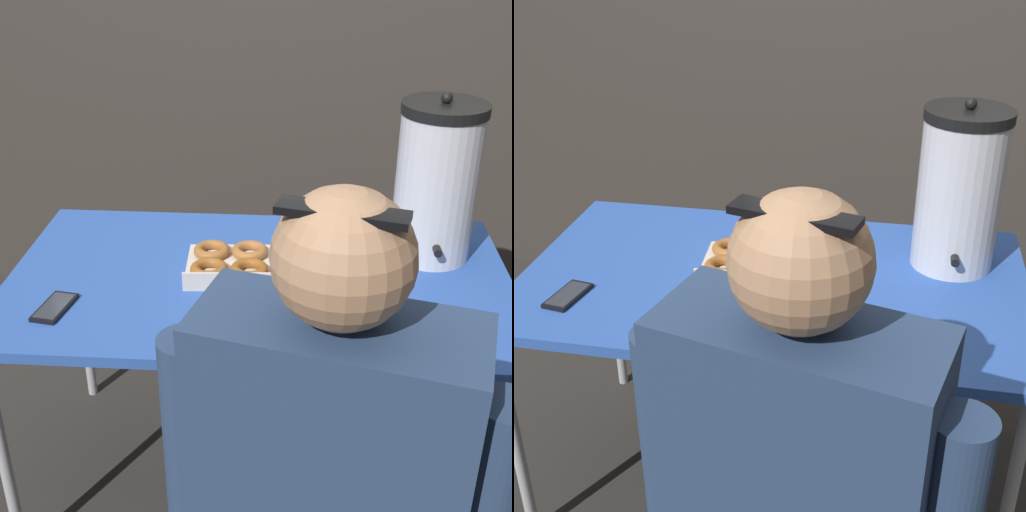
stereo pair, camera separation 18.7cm
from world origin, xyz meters
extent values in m
plane|color=#2D2B28|center=(0.00, 0.00, 0.00)|extent=(12.00, 12.00, 0.00)
cube|color=#2D56B2|center=(0.00, 0.00, 0.69)|extent=(1.34, 0.79, 0.03)
cylinder|color=#ADADB2|center=(-0.62, -0.35, 0.34)|extent=(0.03, 0.03, 0.67)
cylinder|color=#ADADB2|center=(0.62, -0.35, 0.34)|extent=(0.03, 0.03, 0.67)
cylinder|color=#ADADB2|center=(-0.62, 0.35, 0.34)|extent=(0.03, 0.03, 0.67)
cylinder|color=#ADADB2|center=(0.62, 0.35, 0.34)|extent=(0.03, 0.03, 0.67)
cube|color=beige|center=(-0.03, 0.04, 0.71)|extent=(0.36, 0.26, 0.02)
cube|color=beige|center=(-0.02, -0.08, 0.74)|extent=(0.34, 0.03, 0.04)
torus|color=#925522|center=(-0.13, -0.02, 0.73)|extent=(0.14, 0.14, 0.03)
torus|color=brown|center=(-0.02, -0.02, 0.73)|extent=(0.14, 0.14, 0.03)
torus|color=#9C5F2C|center=(0.08, -0.01, 0.73)|extent=(0.14, 0.14, 0.03)
torus|color=#9C5F2C|center=(-0.14, 0.08, 0.73)|extent=(0.11, 0.11, 0.03)
torus|color=#A26431|center=(-0.03, 0.09, 0.73)|extent=(0.13, 0.13, 0.03)
cylinder|color=silver|center=(0.47, 0.16, 0.91)|extent=(0.22, 0.22, 0.41)
cylinder|color=black|center=(0.47, 0.16, 1.12)|extent=(0.23, 0.23, 0.03)
sphere|color=black|center=(0.47, 0.16, 1.15)|extent=(0.03, 0.03, 0.03)
cylinder|color=black|center=(0.47, 0.05, 0.78)|extent=(0.02, 0.05, 0.02)
cube|color=black|center=(-0.49, -0.20, 0.71)|extent=(0.09, 0.15, 0.01)
cube|color=#2D333D|center=(-0.49, -0.20, 0.71)|extent=(0.07, 0.13, 0.00)
cube|color=navy|center=(0.17, -0.72, 0.73)|extent=(0.50, 0.32, 0.60)
sphere|color=tan|center=(0.17, -0.72, 1.14)|extent=(0.22, 0.22, 0.22)
cube|color=black|center=(0.17, -0.75, 1.23)|extent=(0.19, 0.09, 0.01)
cylinder|color=navy|center=(-0.08, -0.66, 0.70)|extent=(0.10, 0.10, 0.48)
camera|label=1|loc=(0.11, -1.66, 1.63)|focal=50.00mm
camera|label=2|loc=(0.30, -1.63, 1.63)|focal=50.00mm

